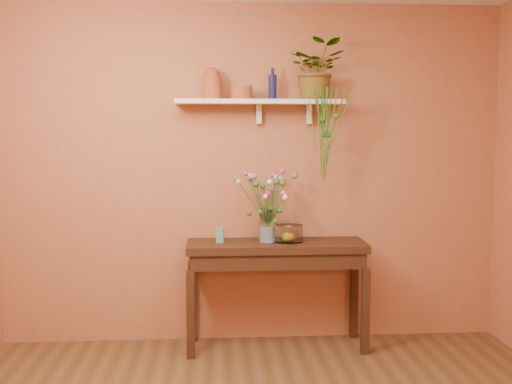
{
  "coord_description": "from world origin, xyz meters",
  "views": [
    {
      "loc": [
        -0.3,
        -2.92,
        1.69
      ],
      "look_at": [
        0.0,
        1.55,
        1.25
      ],
      "focal_mm": 43.2,
      "sensor_mm": 36.0,
      "label": 1
    }
  ],
  "objects_px": {
    "sideboard": "(276,258)",
    "glass_bowl": "(288,234)",
    "terracotta_jug": "(212,84)",
    "glass_vase": "(268,228)",
    "spider_plant": "(317,70)",
    "bouquet": "(268,190)",
    "blue_bottle": "(273,87)"
  },
  "relations": [
    {
      "from": "spider_plant",
      "to": "glass_bowl",
      "type": "height_order",
      "value": "spider_plant"
    },
    {
      "from": "terracotta_jug",
      "to": "glass_vase",
      "type": "height_order",
      "value": "terracotta_jug"
    },
    {
      "from": "sideboard",
      "to": "spider_plant",
      "type": "relative_size",
      "value": 3.02
    },
    {
      "from": "blue_bottle",
      "to": "terracotta_jug",
      "type": "bearing_deg",
      "value": -178.53
    },
    {
      "from": "spider_plant",
      "to": "glass_bowl",
      "type": "xyz_separation_m",
      "value": [
        -0.22,
        -0.09,
        -1.27
      ]
    },
    {
      "from": "sideboard",
      "to": "glass_vase",
      "type": "relative_size",
      "value": 5.22
    },
    {
      "from": "terracotta_jug",
      "to": "glass_vase",
      "type": "distance_m",
      "value": 1.19
    },
    {
      "from": "glass_vase",
      "to": "blue_bottle",
      "type": "bearing_deg",
      "value": 66.35
    },
    {
      "from": "spider_plant",
      "to": "bouquet",
      "type": "distance_m",
      "value": 1.0
    },
    {
      "from": "glass_vase",
      "to": "bouquet",
      "type": "xyz_separation_m",
      "value": [
        0.01,
        -0.0,
        0.29
      ]
    },
    {
      "from": "sideboard",
      "to": "blue_bottle",
      "type": "bearing_deg",
      "value": 101.8
    },
    {
      "from": "terracotta_jug",
      "to": "spider_plant",
      "type": "height_order",
      "value": "spider_plant"
    },
    {
      "from": "spider_plant",
      "to": "glass_bowl",
      "type": "bearing_deg",
      "value": -157.77
    },
    {
      "from": "sideboard",
      "to": "glass_bowl",
      "type": "xyz_separation_m",
      "value": [
        0.09,
        0.01,
        0.18
      ]
    },
    {
      "from": "sideboard",
      "to": "terracotta_jug",
      "type": "bearing_deg",
      "value": 168.54
    },
    {
      "from": "glass_bowl",
      "to": "terracotta_jug",
      "type": "bearing_deg",
      "value": 171.03
    },
    {
      "from": "glass_vase",
      "to": "glass_bowl",
      "type": "xyz_separation_m",
      "value": [
        0.16,
        -0.0,
        -0.05
      ]
    },
    {
      "from": "spider_plant",
      "to": "terracotta_jug",
      "type": "bearing_deg",
      "value": 179.94
    },
    {
      "from": "terracotta_jug",
      "to": "bouquet",
      "type": "distance_m",
      "value": 0.92
    },
    {
      "from": "bouquet",
      "to": "spider_plant",
      "type": "bearing_deg",
      "value": 13.67
    },
    {
      "from": "spider_plant",
      "to": "bouquet",
      "type": "height_order",
      "value": "spider_plant"
    },
    {
      "from": "spider_plant",
      "to": "bouquet",
      "type": "xyz_separation_m",
      "value": [
        -0.38,
        -0.09,
        -0.92
      ]
    },
    {
      "from": "sideboard",
      "to": "blue_bottle",
      "type": "height_order",
      "value": "blue_bottle"
    },
    {
      "from": "glass_bowl",
      "to": "sideboard",
      "type": "bearing_deg",
      "value": -175.67
    },
    {
      "from": "terracotta_jug",
      "to": "glass_bowl",
      "type": "relative_size",
      "value": 1.12
    },
    {
      "from": "spider_plant",
      "to": "glass_vase",
      "type": "relative_size",
      "value": 1.73
    },
    {
      "from": "sideboard",
      "to": "glass_vase",
      "type": "bearing_deg",
      "value": 172.81
    },
    {
      "from": "sideboard",
      "to": "bouquet",
      "type": "relative_size",
      "value": 2.76
    },
    {
      "from": "sideboard",
      "to": "glass_bowl",
      "type": "height_order",
      "value": "glass_bowl"
    },
    {
      "from": "blue_bottle",
      "to": "bouquet",
      "type": "relative_size",
      "value": 0.49
    },
    {
      "from": "bouquet",
      "to": "glass_bowl",
      "type": "relative_size",
      "value": 2.29
    },
    {
      "from": "terracotta_jug",
      "to": "bouquet",
      "type": "xyz_separation_m",
      "value": [
        0.43,
        -0.09,
        -0.81
      ]
    }
  ]
}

